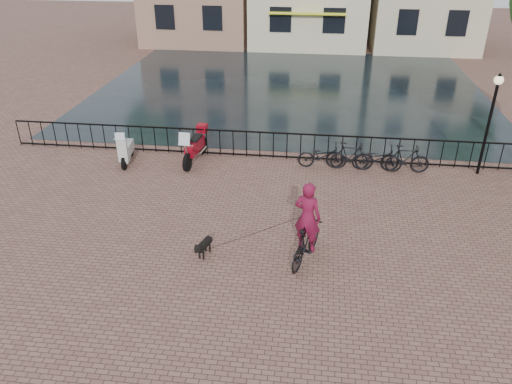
# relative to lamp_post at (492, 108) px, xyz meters

# --- Properties ---
(ground) EXTENTS (100.00, 100.00, 0.00)m
(ground) POSITION_rel_lamp_post_xyz_m (-7.20, -7.60, -2.38)
(ground) COLOR brown
(ground) RESTS_ON ground
(canal_water) EXTENTS (20.00, 20.00, 0.00)m
(canal_water) POSITION_rel_lamp_post_xyz_m (-7.20, 9.70, -2.38)
(canal_water) COLOR black
(canal_water) RESTS_ON ground
(railing) EXTENTS (20.00, 0.05, 1.02)m
(railing) POSITION_rel_lamp_post_xyz_m (-7.20, 0.40, -1.87)
(railing) COLOR black
(railing) RESTS_ON ground
(lamp_post) EXTENTS (0.30, 0.30, 3.45)m
(lamp_post) POSITION_rel_lamp_post_xyz_m (0.00, 0.00, 0.00)
(lamp_post) COLOR black
(lamp_post) RESTS_ON ground
(cyclist) EXTENTS (1.14, 1.98, 2.61)m
(cyclist) POSITION_rel_lamp_post_xyz_m (-5.75, -5.92, -1.39)
(cyclist) COLOR black
(cyclist) RESTS_ON ground
(dog) EXTENTS (0.45, 0.82, 0.53)m
(dog) POSITION_rel_lamp_post_xyz_m (-8.37, -6.02, -2.11)
(dog) COLOR black
(dog) RESTS_ON ground
(motorcycle) EXTENTS (0.75, 2.13, 1.49)m
(motorcycle) POSITION_rel_lamp_post_xyz_m (-9.98, -0.28, -1.63)
(motorcycle) COLOR maroon
(motorcycle) RESTS_ON ground
(scooter) EXTENTS (0.68, 1.60, 1.44)m
(scooter) POSITION_rel_lamp_post_xyz_m (-12.42, -0.64, -1.66)
(scooter) COLOR beige
(scooter) RESTS_ON ground
(parked_bike_0) EXTENTS (1.73, 0.63, 0.90)m
(parked_bike_0) POSITION_rel_lamp_post_xyz_m (-5.40, -0.20, -1.93)
(parked_bike_0) COLOR black
(parked_bike_0) RESTS_ON ground
(parked_bike_1) EXTENTS (1.68, 0.54, 1.00)m
(parked_bike_1) POSITION_rel_lamp_post_xyz_m (-4.45, -0.20, -1.88)
(parked_bike_1) COLOR black
(parked_bike_1) RESTS_ON ground
(parked_bike_2) EXTENTS (1.74, 0.67, 0.90)m
(parked_bike_2) POSITION_rel_lamp_post_xyz_m (-3.50, -0.20, -1.93)
(parked_bike_2) COLOR black
(parked_bike_2) RESTS_ON ground
(parked_bike_3) EXTENTS (1.67, 0.48, 1.00)m
(parked_bike_3) POSITION_rel_lamp_post_xyz_m (-2.55, -0.20, -1.88)
(parked_bike_3) COLOR black
(parked_bike_3) RESTS_ON ground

